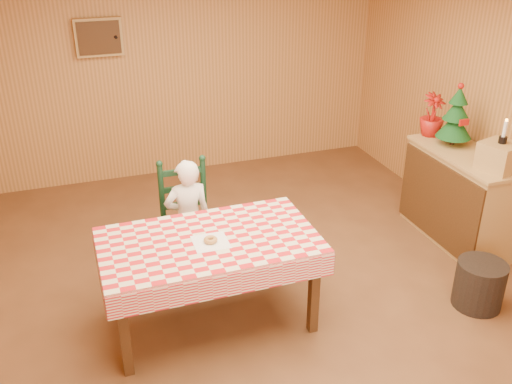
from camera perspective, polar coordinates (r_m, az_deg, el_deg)
ground at (r=4.96m, az=0.77°, el=-10.90°), size 6.00×6.00×0.00m
cabin_walls at (r=4.61m, az=-1.41°, el=11.56°), size 5.10×6.05×2.65m
dining_table at (r=4.37m, az=-4.69°, el=-5.64°), size 1.66×0.96×0.77m
ladder_chair at (r=5.13m, az=-6.89°, el=-3.01°), size 0.44×0.40×1.08m
seated_child at (r=5.05m, az=-6.78°, el=-2.72°), size 0.41×0.27×1.12m
napkin at (r=4.29m, az=-4.56°, el=-5.01°), size 0.27×0.27×0.00m
donut at (r=4.28m, az=-4.57°, el=-4.79°), size 0.13×0.13×0.04m
shelf_unit at (r=5.97m, az=19.68°, el=-0.48°), size 0.54×1.24×0.93m
crate at (r=5.48m, az=23.16°, el=3.30°), size 0.37×0.37×0.25m
christmas_tree at (r=5.89m, az=19.37°, el=7.06°), size 0.34×0.34×0.62m
flower_arrangement at (r=6.10m, az=17.22°, el=7.39°), size 0.28×0.28×0.44m
candle_set at (r=5.41m, az=23.51°, el=5.15°), size 0.07×0.07×0.22m
storage_bin at (r=5.15m, az=21.43°, el=-8.60°), size 0.44×0.44×0.41m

